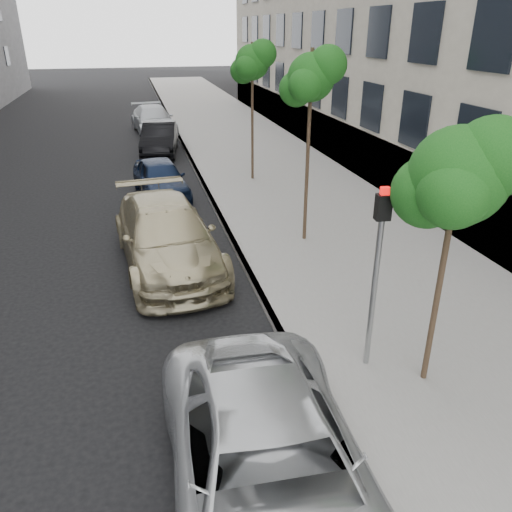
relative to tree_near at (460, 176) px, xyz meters
name	(u,v)px	position (x,y,z in m)	size (l,w,h in m)	color
ground	(270,489)	(-3.23, -1.50, -3.76)	(160.00, 160.00, 0.00)	black
sidewalk	(233,134)	(1.07, 22.50, -3.69)	(6.40, 72.00, 0.14)	gray
curb	(179,137)	(-2.05, 22.50, -3.69)	(0.15, 72.00, 0.14)	#9E9B93
tree_near	(460,176)	(0.00, 0.00, 0.00)	(1.79, 1.59, 4.51)	#38281C
tree_mid	(312,78)	(0.00, 6.50, 0.79)	(1.59, 1.39, 5.21)	#38281C
tree_far	(253,63)	(0.00, 13.00, 0.77)	(1.64, 1.44, 5.21)	#38281C
signal_pole	(377,260)	(-0.83, 0.63, -1.55)	(0.26, 0.21, 3.33)	#939699
minivan	(271,474)	(-3.33, -1.91, -3.00)	(2.51, 5.45, 1.51)	silver
suv	(167,236)	(-3.98, 5.93, -2.93)	(2.32, 5.71, 1.66)	tan
sedan_blue	(160,178)	(-3.75, 11.93, -3.08)	(1.61, 4.01, 1.37)	#0F1B34
sedan_black	(160,139)	(-3.33, 18.84, -3.02)	(1.57, 4.49, 1.48)	black
sedan_rear	(153,120)	(-3.33, 24.31, -3.00)	(2.14, 5.26, 1.53)	#AEB3B7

